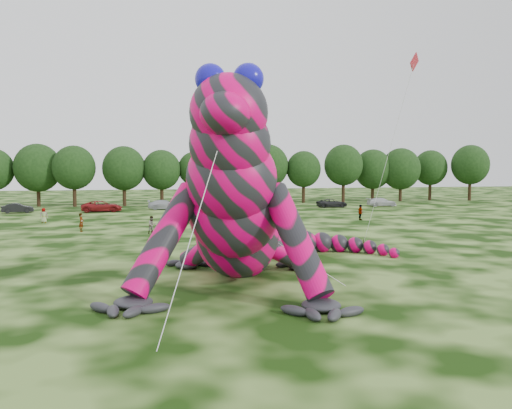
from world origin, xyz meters
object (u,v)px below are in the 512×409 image
at_px(tree_8, 162,178).
at_px(car_1, 18,208).
at_px(tree_7, 124,176).
at_px(tree_12, 304,177).
at_px(car_4, 197,205).
at_px(car_6, 332,203).
at_px(tree_9, 194,178).
at_px(car_3, 165,205).
at_px(tree_5, 38,175).
at_px(car_2, 102,206).
at_px(inflatable_gecko, 240,180).
at_px(car_7, 382,202).
at_px(tree_14, 373,175).
at_px(tree_17, 470,173).
at_px(spectator_3, 360,212).
at_px(tree_6, 74,176).
at_px(spectator_1, 152,225).
at_px(spectator_0, 81,222).
at_px(car_5, 258,203).
at_px(spectator_5, 246,230).
at_px(tree_10, 231,173).
at_px(tree_13, 343,173).
at_px(spectator_4, 44,215).
at_px(tree_11, 268,174).
at_px(tree_15, 401,175).
at_px(spectator_2, 292,215).
at_px(tree_16, 430,175).

bearing_deg(tree_8, car_1, -151.75).
relative_size(tree_7, tree_12, 1.06).
height_order(car_4, car_6, car_4).
relative_size(tree_9, car_3, 1.80).
xyz_separation_m(tree_5, tree_7, (13.04, -1.63, -0.16)).
distance_m(tree_7, car_2, 11.67).
height_order(inflatable_gecko, car_7, inflatable_gecko).
bearing_deg(car_3, tree_14, -74.42).
xyz_separation_m(tree_17, spectator_3, (-34.73, -28.57, -4.25)).
xyz_separation_m(tree_7, car_7, (39.51, -9.74, -4.07)).
relative_size(tree_6, spectator_1, 5.89).
xyz_separation_m(car_4, spectator_0, (-13.08, -22.48, 0.20)).
bearing_deg(tree_5, car_5, -18.04).
distance_m(tree_14, spectator_5, 53.86).
relative_size(tree_5, tree_10, 0.93).
bearing_deg(car_7, tree_9, 75.38).
bearing_deg(car_1, tree_10, -80.83).
bearing_deg(spectator_1, tree_10, 44.41).
xyz_separation_m(tree_13, tree_14, (6.33, 1.60, -0.36)).
relative_size(tree_13, car_2, 1.85).
distance_m(car_5, spectator_0, 32.66).
relative_size(tree_5, car_2, 1.79).
xyz_separation_m(tree_5, car_7, (52.55, -11.37, -4.23)).
relative_size(car_2, spectator_3, 3.05).
distance_m(spectator_4, spectator_5, 25.77).
bearing_deg(spectator_0, tree_11, -29.28).
height_order(tree_7, spectator_3, tree_7).
bearing_deg(car_1, tree_13, -90.26).
relative_size(car_5, spectator_4, 2.58).
height_order(inflatable_gecko, tree_12, inflatable_gecko).
height_order(car_6, spectator_5, spectator_5).
bearing_deg(car_4, inflatable_gecko, -176.39).
bearing_deg(tree_15, car_6, -147.80).
relative_size(tree_17, spectator_0, 5.89).
xyz_separation_m(car_5, car_6, (11.34, -0.95, -0.04)).
bearing_deg(tree_10, tree_13, -4.21).
bearing_deg(spectator_1, spectator_2, -0.48).
height_order(tree_10, car_6, tree_10).
distance_m(tree_14, car_7, 12.98).
xyz_separation_m(car_1, car_7, (52.92, 0.44, 0.02)).
xyz_separation_m(tree_6, spectator_0, (4.81, -32.65, -3.87)).
relative_size(tree_10, car_7, 2.28).
bearing_deg(tree_6, tree_15, 1.11).
relative_size(spectator_3, spectator_5, 1.13).
relative_size(tree_6, tree_16, 1.01).
xyz_separation_m(tree_17, car_1, (-75.44, -10.03, -4.50)).
distance_m(tree_13, tree_14, 6.54).
bearing_deg(car_1, car_6, -101.77).
bearing_deg(car_1, tree_9, -78.40).
bearing_deg(inflatable_gecko, car_3, 108.75).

